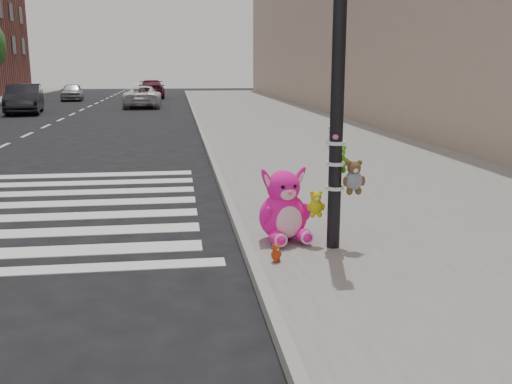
{
  "coord_description": "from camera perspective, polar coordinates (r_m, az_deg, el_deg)",
  "views": [
    {
      "loc": [
        0.72,
        -4.79,
        2.33
      ],
      "look_at": [
        1.71,
        2.33,
        0.75
      ],
      "focal_mm": 40.0,
      "sensor_mm": 36.0,
      "label": 1
    }
  ],
  "objects": [
    {
      "name": "bld_near",
      "position": [
        26.78,
        14.3,
        17.76
      ],
      "size": [
        5.0,
        60.0,
        10.0
      ],
      "primitive_type": "cube",
      "color": "tan",
      "rests_on": "ground"
    },
    {
      "name": "car_maroon_near",
      "position": [
        44.79,
        -10.39,
        10.1
      ],
      "size": [
        2.09,
        4.81,
        1.38
      ],
      "primitive_type": "imported",
      "rotation": [
        0.0,
        0.0,
        3.18
      ],
      "color": "#4F1623",
      "rests_on": "ground"
    },
    {
      "name": "ground",
      "position": [
        5.38,
        -15.23,
        -13.75
      ],
      "size": [
        120.0,
        120.0,
        0.0
      ],
      "primitive_type": "plane",
      "color": "black",
      "rests_on": "ground"
    },
    {
      "name": "pink_bunny",
      "position": [
        7.29,
        2.81,
        -1.85
      ],
      "size": [
        0.71,
        0.8,
        0.97
      ],
      "rotation": [
        0.0,
        0.0,
        0.19
      ],
      "color": "#FF15A1",
      "rests_on": "sidewalk_near"
    },
    {
      "name": "curb_edge",
      "position": [
        14.98,
        -4.61,
        3.69
      ],
      "size": [
        0.12,
        80.0,
        0.15
      ],
      "primitive_type": "cube",
      "color": "gray",
      "rests_on": "ground"
    },
    {
      "name": "car_silver_deep",
      "position": [
        42.92,
        -17.91,
        9.52
      ],
      "size": [
        1.84,
        3.74,
        1.23
      ],
      "primitive_type": "imported",
      "rotation": [
        0.0,
        0.0,
        0.11
      ],
      "color": "#ADACB1",
      "rests_on": "ground"
    },
    {
      "name": "signal_pole",
      "position": [
        6.88,
        8.27,
        8.12
      ],
      "size": [
        0.68,
        0.48,
        4.0
      ],
      "color": "black",
      "rests_on": "sidewalk_near"
    },
    {
      "name": "red_teddy",
      "position": [
        6.56,
        2.01,
        -6.09
      ],
      "size": [
        0.18,
        0.16,
        0.22
      ],
      "primitive_type": null,
      "rotation": [
        0.0,
        0.0,
        0.51
      ],
      "color": "red",
      "rests_on": "sidewalk_near"
    },
    {
      "name": "car_dark_far",
      "position": [
        31.62,
        -22.17,
        8.62
      ],
      "size": [
        2.23,
        4.7,
        1.49
      ],
      "primitive_type": "imported",
      "rotation": [
        0.0,
        0.0,
        0.15
      ],
      "color": "black",
      "rests_on": "ground"
    },
    {
      "name": "car_white_near",
      "position": [
        34.58,
        -11.26,
        9.34
      ],
      "size": [
        2.1,
        4.52,
        1.25
      ],
      "primitive_type": "imported",
      "rotation": [
        0.0,
        0.0,
        3.15
      ],
      "color": "silver",
      "rests_on": "ground"
    },
    {
      "name": "sidewalk_near",
      "position": [
        15.56,
        8.21,
        3.92
      ],
      "size": [
        7.0,
        80.0,
        0.14
      ],
      "primitive_type": "cube",
      "color": "slate",
      "rests_on": "ground"
    }
  ]
}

